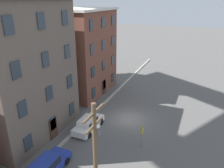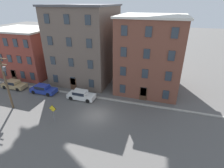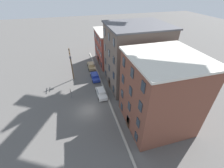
# 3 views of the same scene
# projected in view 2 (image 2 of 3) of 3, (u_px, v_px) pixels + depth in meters

# --- Properties ---
(ground_plane) EXTENTS (200.00, 200.00, 0.00)m
(ground_plane) POSITION_uv_depth(u_px,v_px,m) (96.00, 115.00, 24.14)
(ground_plane) COLOR #565451
(kerb_strip) EXTENTS (56.00, 0.36, 0.16)m
(kerb_strip) POSITION_uv_depth(u_px,v_px,m) (106.00, 99.00, 27.99)
(kerb_strip) COLOR #9E998E
(kerb_strip) RESTS_ON ground_plane
(apartment_corner) EXTENTS (11.64, 9.65, 9.40)m
(apartment_corner) POSITION_uv_depth(u_px,v_px,m) (27.00, 51.00, 36.52)
(apartment_corner) COLOR brown
(apartment_corner) RESTS_ON ground_plane
(apartment_midblock) EXTENTS (10.92, 12.28, 13.76)m
(apartment_midblock) POSITION_uv_depth(u_px,v_px,m) (86.00, 44.00, 33.23)
(apartment_midblock) COLOR #66564C
(apartment_midblock) RESTS_ON ground_plane
(apartment_far) EXTENTS (10.52, 10.35, 12.34)m
(apartment_far) POSITION_uv_depth(u_px,v_px,m) (150.00, 54.00, 29.40)
(apartment_far) COLOR brown
(apartment_far) RESTS_ON ground_plane
(car_tan) EXTENTS (4.40, 1.92, 1.43)m
(car_tan) POSITION_uv_depth(u_px,v_px,m) (14.00, 84.00, 31.32)
(car_tan) COLOR tan
(car_tan) RESTS_ON ground_plane
(car_blue) EXTENTS (4.40, 1.92, 1.43)m
(car_blue) POSITION_uv_depth(u_px,v_px,m) (43.00, 89.00, 29.65)
(car_blue) COLOR #233899
(car_blue) RESTS_ON ground_plane
(car_white) EXTENTS (4.40, 1.92, 1.43)m
(car_white) POSITION_uv_depth(u_px,v_px,m) (81.00, 95.00, 27.81)
(car_white) COLOR silver
(car_white) RESTS_ON ground_plane
(caution_sign) EXTENTS (1.06, 0.08, 2.46)m
(caution_sign) POSITION_uv_depth(u_px,v_px,m) (53.00, 110.00, 22.20)
(caution_sign) COLOR slate
(caution_sign) RESTS_ON ground_plane
(utility_pole) EXTENTS (2.40, 0.44, 8.14)m
(utility_pole) POSITION_uv_depth(u_px,v_px,m) (5.00, 79.00, 23.80)
(utility_pole) COLOR brown
(utility_pole) RESTS_ON ground_plane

